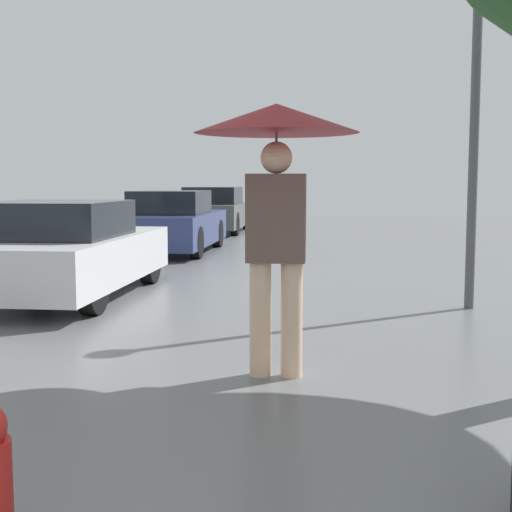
% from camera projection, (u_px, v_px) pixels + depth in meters
% --- Properties ---
extents(pedestrian, '(1.20, 1.20, 2.01)m').
position_uv_depth(pedestrian, '(276.00, 157.00, 5.18)').
color(pedestrian, beige).
rests_on(pedestrian, ground_plane).
extents(parked_car_second, '(1.82, 3.96, 1.21)m').
position_uv_depth(parked_car_second, '(61.00, 251.00, 9.01)').
color(parked_car_second, silver).
rests_on(parked_car_second, ground_plane).
extents(parked_car_third, '(1.64, 4.01, 1.27)m').
position_uv_depth(parked_car_third, '(172.00, 224.00, 14.69)').
color(parked_car_third, navy).
rests_on(parked_car_third, ground_plane).
extents(parked_car_farthest, '(1.72, 4.24, 1.30)m').
position_uv_depth(parked_car_farthest, '(214.00, 211.00, 20.55)').
color(parked_car_farthest, '#4C514C').
rests_on(parked_car_farthest, ground_plane).
extents(street_lamp, '(0.31, 0.31, 4.44)m').
position_uv_depth(street_lamp, '(477.00, 49.00, 7.90)').
color(street_lamp, '#515456').
rests_on(street_lamp, ground_plane).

